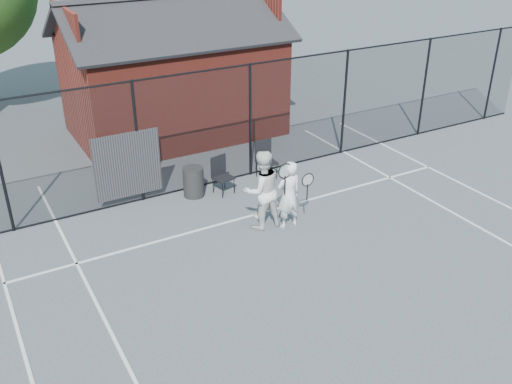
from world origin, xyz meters
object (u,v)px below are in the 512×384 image
player_front (289,195)px  waste_bin (194,182)px  clubhouse (173,82)px  chair_left (223,176)px  player_back (262,190)px  chair_right (267,161)px

player_front → waste_bin: (-1.23, 2.42, -0.42)m
clubhouse → chair_left: (-0.62, -4.64, -1.14)m
player_front → waste_bin: size_ratio=2.11×
player_front → player_back: (-0.52, 0.29, 0.12)m
clubhouse → chair_left: clubhouse is taller
chair_left → chair_right: size_ratio=0.94×
player_front → player_back: player_back is taller
player_back → waste_bin: player_back is taller
player_front → player_back: 0.61m
chair_right → chair_left: bearing=-169.5°
clubhouse → player_front: bearing=-90.7°
clubhouse → chair_right: bearing=-80.1°
chair_left → chair_right: chair_right is taller
chair_left → waste_bin: bearing=148.6°
chair_right → clubhouse: bearing=100.5°
clubhouse → waste_bin: 4.76m
player_front → chair_right: player_front is taller
chair_left → waste_bin: 0.75m
clubhouse → player_back: (-0.61, -6.53, -0.70)m
player_front → chair_left: bearing=103.8°
clubhouse → chair_right: clubhouse is taller
player_front → chair_right: size_ratio=1.60×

